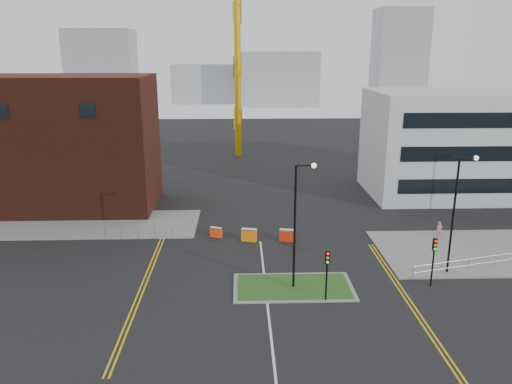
% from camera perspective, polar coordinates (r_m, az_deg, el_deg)
% --- Properties ---
extents(ground, '(200.00, 200.00, 0.00)m').
position_cam_1_polar(ground, '(29.57, 1.94, -17.92)').
color(ground, black).
rests_on(ground, ground).
extents(pavement_left, '(28.00, 8.00, 0.12)m').
position_cam_1_polar(pavement_left, '(52.58, -22.12, -3.48)').
color(pavement_left, slate).
rests_on(pavement_left, ground).
extents(island_kerb, '(8.60, 4.60, 0.08)m').
position_cam_1_polar(island_kerb, '(36.61, 4.29, -10.78)').
color(island_kerb, slate).
rests_on(island_kerb, ground).
extents(grass_island, '(8.00, 4.00, 0.12)m').
position_cam_1_polar(grass_island, '(36.60, 4.29, -10.76)').
color(grass_island, '#20531B').
rests_on(grass_island, ground).
extents(brick_building, '(24.20, 10.07, 14.24)m').
position_cam_1_polar(brick_building, '(57.44, -23.62, 4.95)').
color(brick_building, '#421B10').
rests_on(brick_building, ground).
extents(office_block, '(25.00, 12.20, 12.00)m').
position_cam_1_polar(office_block, '(63.80, 24.05, 5.10)').
color(office_block, '#BABDC0').
rests_on(office_block, ground).
extents(streetlamp_island, '(1.46, 0.36, 9.18)m').
position_cam_1_polar(streetlamp_island, '(34.56, 4.83, -2.79)').
color(streetlamp_island, black).
rests_on(streetlamp_island, ground).
extents(streetlamp_right_near, '(1.46, 0.36, 9.18)m').
position_cam_1_polar(streetlamp_right_near, '(39.60, 22.01, -1.48)').
color(streetlamp_right_near, black).
rests_on(streetlamp_right_near, ground).
extents(traffic_light_island, '(0.28, 0.33, 3.65)m').
position_cam_1_polar(traffic_light_island, '(33.99, 8.12, -8.38)').
color(traffic_light_island, black).
rests_on(traffic_light_island, ground).
extents(traffic_light_right, '(0.28, 0.33, 3.65)m').
position_cam_1_polar(traffic_light_right, '(37.91, 19.68, -6.56)').
color(traffic_light_right, black).
rests_on(traffic_light_right, ground).
extents(railing_left, '(6.05, 0.05, 1.10)m').
position_cam_1_polar(railing_left, '(46.25, -13.33, -4.40)').
color(railing_left, gray).
rests_on(railing_left, ground).
extents(centre_line, '(0.15, 30.00, 0.01)m').
position_cam_1_polar(centre_line, '(31.25, 1.69, -15.87)').
color(centre_line, silver).
rests_on(centre_line, ground).
extents(yellow_left_a, '(0.12, 24.00, 0.01)m').
position_cam_1_polar(yellow_left_a, '(38.91, -12.60, -9.52)').
color(yellow_left_a, gold).
rests_on(yellow_left_a, ground).
extents(yellow_left_b, '(0.12, 24.00, 0.01)m').
position_cam_1_polar(yellow_left_b, '(38.85, -12.16, -9.53)').
color(yellow_left_b, gold).
rests_on(yellow_left_b, ground).
extents(yellow_right_a, '(0.12, 20.00, 0.01)m').
position_cam_1_polar(yellow_right_a, '(36.44, 16.69, -11.66)').
color(yellow_right_a, gold).
rests_on(yellow_right_a, ground).
extents(yellow_right_b, '(0.12, 20.00, 0.01)m').
position_cam_1_polar(yellow_right_b, '(36.54, 17.14, -11.62)').
color(yellow_right_b, gold).
rests_on(yellow_right_b, ground).
extents(skyline_a, '(18.00, 12.00, 22.00)m').
position_cam_1_polar(skyline_a, '(149.58, -17.16, 13.15)').
color(skyline_a, gray).
rests_on(skyline_a, ground).
extents(skyline_b, '(24.00, 12.00, 16.00)m').
position_cam_1_polar(skyline_b, '(155.18, 2.53, 12.78)').
color(skyline_b, gray).
rests_on(skyline_b, ground).
extents(skyline_c, '(14.00, 12.00, 28.00)m').
position_cam_1_polar(skyline_c, '(156.66, 16.00, 14.43)').
color(skyline_c, gray).
rests_on(skyline_c, ground).
extents(skyline_d, '(30.00, 12.00, 12.00)m').
position_cam_1_polar(skyline_d, '(164.95, -4.14, 12.24)').
color(skyline_d, gray).
rests_on(skyline_d, ground).
extents(pedestrian, '(0.61, 0.44, 1.57)m').
position_cam_1_polar(pedestrian, '(48.19, 20.22, -4.09)').
color(pedestrian, '#C37E8B').
rests_on(pedestrian, ground).
extents(barrier_left, '(1.43, 0.73, 1.15)m').
position_cam_1_polar(barrier_left, '(44.63, -0.79, -4.87)').
color(barrier_left, orange).
rests_on(barrier_left, ground).
extents(barrier_mid, '(1.15, 0.77, 0.92)m').
position_cam_1_polar(barrier_mid, '(45.74, -4.59, -4.56)').
color(barrier_mid, '#FF480E').
rests_on(barrier_mid, ground).
extents(barrier_right, '(1.37, 0.68, 1.10)m').
position_cam_1_polar(barrier_right, '(44.68, 3.57, -4.91)').
color(barrier_right, red).
rests_on(barrier_right, ground).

